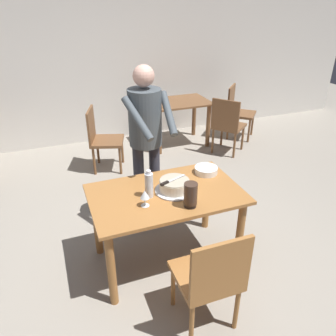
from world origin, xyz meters
TOP-DOWN VIEW (x-y plane):
  - ground_plane at (0.00, 0.00)m, footprint 14.00×14.00m
  - back_wall at (0.00, 3.25)m, footprint 10.00×0.12m
  - main_dining_table at (0.00, 0.00)m, footprint 1.31×0.80m
  - cake_on_platter at (0.08, 0.00)m, footprint 0.34×0.34m
  - cake_knife at (0.01, -0.02)m, footprint 0.26×0.12m
  - plate_stack at (0.49, 0.20)m, footprint 0.22×0.22m
  - wine_glass_near at (-0.23, -0.13)m, footprint 0.08×0.08m
  - water_bottle at (-0.15, -0.01)m, footprint 0.07×0.07m
  - hurricane_lamp at (0.11, -0.26)m, footprint 0.11×0.11m
  - person_cutting_cake at (0.02, 0.61)m, footprint 0.46×0.57m
  - chair_near_side at (0.04, -0.78)m, footprint 0.44×0.44m
  - background_table at (1.17, 2.55)m, footprint 1.00×0.70m
  - background_chair_0 at (2.26, 2.48)m, footprint 0.62×0.62m
  - background_chair_2 at (-0.18, 2.09)m, footprint 0.56×0.56m
  - background_chair_3 at (1.75, 1.93)m, footprint 0.62×0.62m

SIDE VIEW (x-z plane):
  - ground_plane at x=0.00m, z-range 0.00..0.00m
  - chair_near_side at x=0.04m, z-range 0.04..0.94m
  - background_chair_0 at x=2.26m, z-range 0.04..0.94m
  - background_chair_2 at x=-0.18m, z-range 0.04..0.94m
  - background_chair_3 at x=1.75m, z-range 0.04..0.94m
  - background_table at x=1.17m, z-range 0.21..0.95m
  - main_dining_table at x=0.00m, z-range 0.24..0.99m
  - plate_stack at x=0.49m, z-range 0.75..0.81m
  - cake_on_platter at x=0.08m, z-range 0.75..0.86m
  - wine_glass_near at x=-0.23m, z-range 0.78..0.92m
  - hurricane_lamp at x=0.11m, z-range 0.75..0.96m
  - water_bottle at x=-0.15m, z-range 0.74..0.99m
  - cake_knife at x=0.01m, z-range 0.86..0.88m
  - person_cutting_cake at x=0.02m, z-range 0.22..1.94m
  - back_wall at x=0.00m, z-range 0.00..2.70m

